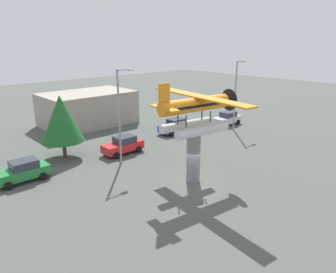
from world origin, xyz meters
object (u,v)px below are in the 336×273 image
Objects in this scene: car_far_blue at (175,126)px; car_distant_silver at (227,118)px; storefront_building at (88,108)px; streetlight_secondary at (236,91)px; car_near_green at (22,171)px; tree_east at (61,119)px; display_pedestal at (193,157)px; car_mid_red at (123,145)px; floatplane_monument at (196,111)px; streetlight_primary at (121,111)px.

car_far_blue is 8.06m from car_distant_silver.
storefront_building is (-13.58, 12.87, 1.29)m from car_distant_silver.
car_far_blue is 1.00× the size of car_distant_silver.
car_near_green is at bearing 175.01° from streetlight_secondary.
tree_east reaches higher than car_far_blue.
display_pedestal is 13.86m from car_near_green.
car_far_blue is at bearing -62.12° from storefront_building.
display_pedestal is at bearing -66.64° from tree_east.
streetlight_secondary is (-1.18, -2.03, 4.06)m from car_distant_silver.
streetlight_secondary is (25.40, -2.22, 4.06)m from car_near_green.
tree_east is (-4.93, 2.84, 3.03)m from car_mid_red.
floatplane_monument is 2.49× the size of car_mid_red.
floatplane_monument is 14.82m from car_far_blue.
car_near_green is (-10.19, 9.32, -1.21)m from display_pedestal.
car_near_green is at bearing 0.06° from car_mid_red.
streetlight_secondary reaches higher than floatplane_monument.
floatplane_monument reaches higher than car_distant_silver.
display_pedestal reaches higher than car_far_blue.
storefront_building reaches higher than car_mid_red.
car_mid_red is (-0.33, 9.33, -1.21)m from display_pedestal.
car_far_blue is 0.49× the size of streetlight_primary.
tree_east is (-21.65, 3.04, 3.03)m from car_distant_silver.
display_pedestal is 3.76m from floatplane_monument.
car_far_blue is at bearing 148.95° from streetlight_secondary.
streetlight_primary reaches higher than display_pedestal.
display_pedestal is 9.42m from car_mid_red.
streetlight_secondary is at bearing -50.23° from storefront_building.
floatplane_monument is 1.21× the size of streetlight_primary.
streetlight_secondary reaches higher than car_near_green.
car_distant_silver is at bearing 5.75° from streetlight_primary.
tree_east is (4.93, 2.85, 3.03)m from car_near_green.
display_pedestal is 18.80m from car_distant_silver.
floatplane_monument reaches higher than car_mid_red.
car_far_blue is 0.68× the size of tree_east.
streetlight_primary is at bearing 53.66° from car_mid_red.
streetlight_secondary reaches higher than car_far_blue.
car_near_green is 0.49× the size of streetlight_primary.
car_mid_red is (-0.46, 9.35, -4.96)m from floatplane_monument.
streetlight_secondary is (6.63, -3.99, 4.06)m from car_far_blue.
car_distant_silver is 0.68× the size of tree_east.
storefront_building is (-12.40, 14.90, -2.77)m from streetlight_secondary.
car_near_green and car_distant_silver have the same top height.
car_far_blue is at bearing -168.79° from car_mid_red.
display_pedestal is 0.49× the size of streetlight_secondary.
car_far_blue is 0.36× the size of storefront_building.
streetlight_primary reaches higher than storefront_building.
car_near_green and car_far_blue have the same top height.
streetlight_primary is (-18.22, -1.84, 4.08)m from car_distant_silver.
tree_east is (-8.07, -9.83, 1.73)m from storefront_building.
display_pedestal is 0.99× the size of car_near_green.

